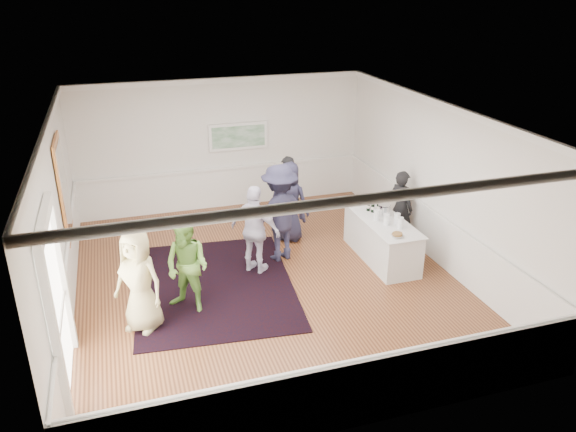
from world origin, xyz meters
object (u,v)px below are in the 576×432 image
object	(u,v)px
bartender	(401,207)
guest_dark_a	(280,213)
serving_table	(381,239)
guest_navy	(289,202)
guest_lilac	(255,230)
ice_bucket	(384,210)
guest_dark_b	(287,190)
guest_green	(187,266)
nut_bowl	(397,235)
guest_tan	(139,281)

from	to	relation	value
bartender	guest_dark_a	distance (m)	2.70
serving_table	guest_navy	world-z (taller)	guest_navy
guest_lilac	ice_bucket	size ratio (longest dim) A/B	6.80
guest_dark_b	ice_bucket	distance (m)	2.59
guest_dark_a	guest_dark_b	size ratio (longest dim) A/B	1.24
bartender	guest_green	xyz separation A→B (m)	(-4.74, -1.36, 0.02)
bartender	nut_bowl	bearing A→B (deg)	128.41
guest_tan	ice_bucket	size ratio (longest dim) A/B	6.72
ice_bucket	guest_navy	bearing A→B (deg)	141.67
guest_dark_b	guest_navy	world-z (taller)	guest_navy
ice_bucket	nut_bowl	world-z (taller)	ice_bucket
guest_tan	guest_dark_a	xyz separation A→B (m)	(2.86, 1.71, 0.13)
guest_navy	guest_dark_b	bearing A→B (deg)	-66.63
serving_table	ice_bucket	distance (m)	0.58
guest_green	guest_dark_b	size ratio (longest dim) A/B	1.03
guest_lilac	guest_dark_b	bearing A→B (deg)	-77.16
serving_table	guest_green	distance (m)	4.10
guest_tan	guest_dark_b	xyz separation A→B (m)	(3.56, 3.45, -0.07)
serving_table	guest_dark_a	bearing A→B (deg)	162.20
guest_green	guest_dark_b	world-z (taller)	guest_green
guest_tan	guest_dark_b	bearing A→B (deg)	82.75
guest_dark_b	serving_table	bearing A→B (deg)	121.46
bartender	nut_bowl	distance (m)	1.67
guest_dark_a	guest_dark_b	world-z (taller)	guest_dark_a
guest_dark_b	guest_navy	bearing A→B (deg)	78.05
guest_dark_a	bartender	bearing A→B (deg)	164.00
guest_dark_b	nut_bowl	world-z (taller)	guest_dark_b
guest_tan	nut_bowl	bearing A→B (deg)	41.71
guest_lilac	guest_navy	distance (m)	1.62
serving_table	guest_lilac	bearing A→B (deg)	174.77
guest_green	guest_dark_a	xyz separation A→B (m)	(2.04, 1.37, 0.17)
guest_green	nut_bowl	bearing A→B (deg)	40.73
guest_dark_a	ice_bucket	world-z (taller)	guest_dark_a
ice_bucket	nut_bowl	xyz separation A→B (m)	(-0.22, -1.01, -0.08)
serving_table	guest_dark_b	xyz separation A→B (m)	(-1.27, 2.37, 0.37)
bartender	guest_dark_a	world-z (taller)	guest_dark_a
guest_green	guest_navy	bearing A→B (deg)	83.41
guest_lilac	guest_navy	size ratio (longest dim) A/B	1.00
guest_dark_a	nut_bowl	bearing A→B (deg)	126.13
guest_lilac	guest_dark_a	distance (m)	0.73
guest_lilac	guest_navy	xyz separation A→B (m)	(1.05, 1.23, -0.00)
guest_tan	ice_bucket	xyz separation A→B (m)	(4.93, 1.26, 0.11)
bartender	guest_lilac	bearing A→B (deg)	75.38
serving_table	ice_bucket	bearing A→B (deg)	60.05
guest_navy	nut_bowl	distance (m)	2.68
guest_lilac	guest_navy	bearing A→B (deg)	-86.47
ice_bucket	guest_tan	bearing A→B (deg)	-165.61
guest_dark_b	bartender	bearing A→B (deg)	141.97
guest_dark_a	guest_navy	xyz separation A→B (m)	(0.45, 0.83, -0.12)
guest_tan	guest_green	distance (m)	0.88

